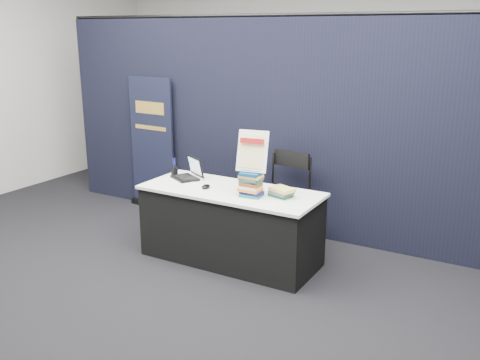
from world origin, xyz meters
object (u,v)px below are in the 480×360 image
(info_sign, at_px, (252,152))
(book_stack_short, at_px, (282,192))
(book_stack_tall, at_px, (251,184))
(laptop, at_px, (187,173))
(display_table, at_px, (231,225))
(pullup_banner, at_px, (152,151))
(stacking_chair, at_px, (284,196))

(info_sign, bearing_deg, book_stack_short, 13.32)
(book_stack_tall, bearing_deg, laptop, 166.21)
(display_table, distance_m, laptop, 0.76)
(display_table, relative_size, laptop, 4.93)
(laptop, relative_size, book_stack_tall, 1.56)
(laptop, height_order, pullup_banner, pullup_banner)
(book_stack_short, height_order, stacking_chair, stacking_chair)
(info_sign, distance_m, stacking_chair, 0.90)
(display_table, bearing_deg, stacking_chair, 63.39)
(display_table, distance_m, stacking_chair, 0.69)
(book_stack_tall, relative_size, stacking_chair, 0.23)
(book_stack_tall, height_order, info_sign, info_sign)
(laptop, relative_size, stacking_chair, 0.36)
(pullup_banner, relative_size, stacking_chair, 1.67)
(pullup_banner, bearing_deg, book_stack_tall, -24.36)
(book_stack_tall, xyz_separation_m, book_stack_short, (0.26, 0.14, -0.07))
(display_table, height_order, stacking_chair, stacking_chair)
(book_stack_tall, bearing_deg, book_stack_short, 28.20)
(info_sign, height_order, stacking_chair, info_sign)
(display_table, bearing_deg, info_sign, -13.08)
(book_stack_tall, xyz_separation_m, pullup_banner, (-2.03, 1.04, -0.11))
(book_stack_short, relative_size, pullup_banner, 0.15)
(laptop, bearing_deg, book_stack_short, 25.42)
(laptop, distance_m, book_stack_short, 1.15)
(laptop, height_order, book_stack_tall, book_stack_tall)
(display_table, xyz_separation_m, pullup_banner, (-1.75, 0.95, 0.38))
(book_stack_tall, distance_m, book_stack_short, 0.30)
(pullup_banner, bearing_deg, stacking_chair, -6.82)
(book_stack_tall, height_order, pullup_banner, pullup_banner)
(display_table, bearing_deg, book_stack_short, 4.65)
(laptop, relative_size, info_sign, 0.91)
(info_sign, relative_size, stacking_chair, 0.39)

